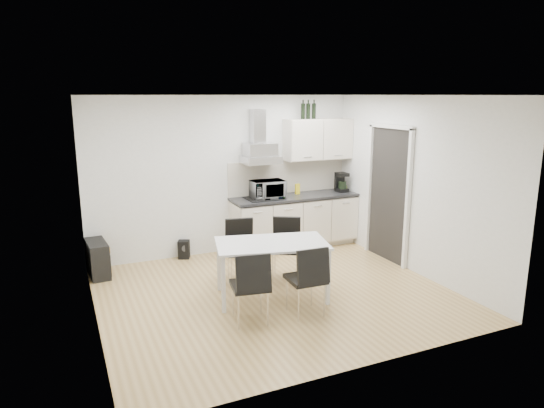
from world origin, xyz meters
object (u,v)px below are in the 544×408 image
at_px(dining_table, 272,248).
at_px(chair_far_right, 286,249).
at_px(chair_far_left, 241,251).
at_px(chair_near_left, 250,287).
at_px(chair_near_right, 306,280).
at_px(kitchenette, 296,200).
at_px(floor_speaker, 184,249).
at_px(guitar_amp, 98,259).

relative_size(dining_table, chair_far_right, 1.78).
height_order(chair_far_left, chair_far_right, same).
relative_size(chair_near_left, chair_near_right, 1.00).
height_order(kitchenette, floor_speaker, kitchenette).
xyz_separation_m(kitchenette, chair_near_right, (-1.11, -2.46, -0.39)).
distance_m(kitchenette, chair_far_left, 1.87).
distance_m(kitchenette, chair_near_left, 3.01).
distance_m(kitchenette, chair_near_right, 2.72).
relative_size(kitchenette, chair_far_left, 2.86).
bearing_deg(chair_far_right, chair_far_left, 14.21).
relative_size(kitchenette, dining_table, 1.61).
xyz_separation_m(chair_near_left, chair_near_right, (0.69, -0.07, 0.00)).
bearing_deg(guitar_amp, chair_near_left, -61.47).
xyz_separation_m(kitchenette, floor_speaker, (-1.95, 0.17, -0.68)).
height_order(kitchenette, chair_near_right, kitchenette).
bearing_deg(kitchenette, dining_table, -124.84).
bearing_deg(kitchenette, guitar_amp, -178.52).
bearing_deg(guitar_amp, chair_far_right, -31.01).
distance_m(chair_near_right, guitar_amp, 3.23).
distance_m(chair_far_left, floor_speaker, 1.43).
bearing_deg(guitar_amp, dining_table, -45.44).
bearing_deg(dining_table, chair_far_right, 62.44).
relative_size(chair_near_right, guitar_amp, 1.37).
bearing_deg(chair_far_right, chair_near_right, 106.02).
relative_size(chair_far_left, guitar_amp, 1.37).
height_order(chair_near_right, floor_speaker, chair_near_right).
distance_m(chair_far_right, guitar_amp, 2.76).
distance_m(guitar_amp, floor_speaker, 1.37).
relative_size(chair_near_right, floor_speaker, 2.97).
distance_m(chair_near_left, chair_near_right, 0.69).
distance_m(kitchenette, guitar_amp, 3.34).
xyz_separation_m(chair_far_right, guitar_amp, (-2.47, 1.23, -0.18)).
relative_size(chair_far_right, chair_near_left, 1.00).
distance_m(dining_table, chair_near_right, 0.69).
relative_size(chair_far_right, guitar_amp, 1.37).
bearing_deg(chair_far_left, kitchenette, -130.12).
relative_size(chair_far_left, chair_near_left, 1.00).
bearing_deg(floor_speaker, kitchenette, 17.71).
bearing_deg(chair_far_right, guitar_amp, 3.49).
distance_m(chair_near_left, guitar_amp, 2.75).
xyz_separation_m(dining_table, floor_speaker, (-0.67, 2.00, -0.52)).
xyz_separation_m(kitchenette, chair_far_left, (-1.43, -1.14, -0.39)).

